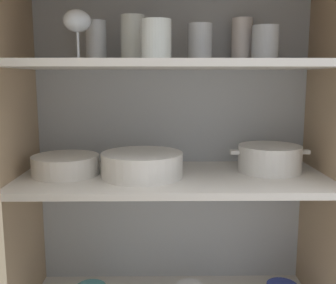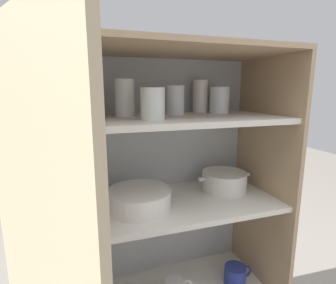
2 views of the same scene
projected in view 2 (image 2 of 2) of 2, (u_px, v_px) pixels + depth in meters
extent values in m
cube|color=#B2B7BC|center=(149.00, 199.00, 1.23)|extent=(0.95, 0.02, 1.27)
cube|color=tan|center=(31.00, 240.00, 0.89)|extent=(0.02, 0.42, 1.27)
cube|color=tan|center=(260.00, 203.00, 1.18)|extent=(0.02, 0.42, 1.27)
cube|color=tan|center=(160.00, 49.00, 0.91)|extent=(0.95, 0.42, 0.02)
cube|color=silver|center=(161.00, 205.00, 1.03)|extent=(0.92, 0.39, 0.02)
cube|color=silver|center=(161.00, 120.00, 0.96)|extent=(0.92, 0.39, 0.02)
cylinder|color=white|center=(93.00, 100.00, 0.95)|extent=(0.06, 0.06, 0.12)
cylinder|color=white|center=(153.00, 104.00, 0.87)|extent=(0.08, 0.08, 0.11)
cylinder|color=white|center=(125.00, 98.00, 0.97)|extent=(0.07, 0.07, 0.14)
cylinder|color=white|center=(175.00, 100.00, 1.04)|extent=(0.08, 0.08, 0.11)
cylinder|color=silver|center=(200.00, 96.00, 1.14)|extent=(0.07, 0.07, 0.14)
cylinder|color=white|center=(219.00, 100.00, 1.11)|extent=(0.08, 0.08, 0.11)
cylinder|color=white|center=(87.00, 121.00, 0.83)|extent=(0.06, 0.06, 0.01)
cylinder|color=white|center=(86.00, 109.00, 0.82)|extent=(0.01, 0.01, 0.07)
ellipsoid|color=white|center=(85.00, 88.00, 0.81)|extent=(0.08, 0.08, 0.06)
cylinder|color=white|center=(139.00, 207.00, 0.98)|extent=(0.24, 0.24, 0.01)
cylinder|color=white|center=(139.00, 205.00, 0.98)|extent=(0.24, 0.24, 0.01)
cylinder|color=white|center=(139.00, 202.00, 0.97)|extent=(0.24, 0.24, 0.01)
cylinder|color=white|center=(139.00, 200.00, 0.97)|extent=(0.24, 0.24, 0.01)
cylinder|color=white|center=(139.00, 198.00, 0.97)|extent=(0.24, 0.24, 0.01)
cylinder|color=white|center=(139.00, 195.00, 0.97)|extent=(0.24, 0.24, 0.01)
cylinder|color=white|center=(139.00, 193.00, 0.97)|extent=(0.24, 0.24, 0.01)
cylinder|color=white|center=(139.00, 191.00, 0.97)|extent=(0.24, 0.24, 0.01)
cylinder|color=silver|center=(73.00, 206.00, 0.93)|extent=(0.20, 0.20, 0.06)
torus|color=silver|center=(73.00, 199.00, 0.92)|extent=(0.20, 0.20, 0.01)
cylinder|color=white|center=(224.00, 181.00, 1.15)|extent=(0.19, 0.19, 0.08)
cube|color=white|center=(202.00, 179.00, 1.11)|extent=(0.03, 0.02, 0.01)
cube|color=white|center=(246.00, 174.00, 1.18)|extent=(0.03, 0.02, 0.01)
cylinder|color=#283893|center=(235.00, 275.00, 1.18)|extent=(0.10, 0.10, 0.08)
torus|color=#283893|center=(246.00, 271.00, 1.20)|extent=(0.06, 0.01, 0.06)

